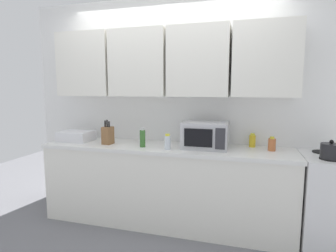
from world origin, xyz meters
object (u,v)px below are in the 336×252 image
at_px(knife_block, 108,135).
at_px(bottle_green_oil, 143,138).
at_px(microwave, 205,135).
at_px(bottle_spice_jar, 272,144).
at_px(bottle_yellow_mustard, 252,141).
at_px(kettle, 331,151).
at_px(bottle_clear_tall, 168,142).
at_px(dish_rack, 76,136).

distance_m(knife_block, bottle_green_oil, 0.45).
distance_m(microwave, knife_block, 1.12).
height_order(microwave, bottle_spice_jar, microwave).
relative_size(knife_block, bottle_yellow_mustard, 1.87).
distance_m(microwave, bottle_yellow_mustard, 0.53).
height_order(bottle_spice_jar, bottle_yellow_mustard, bottle_yellow_mustard).
bearing_deg(kettle, bottle_clear_tall, 179.88).
bearing_deg(bottle_clear_tall, microwave, 25.60).
bearing_deg(kettle, dish_rack, 176.66).
xyz_separation_m(knife_block, bottle_spice_jar, (1.79, 0.14, -0.04)).
distance_m(kettle, bottle_green_oil, 1.83).
bearing_deg(bottle_green_oil, bottle_clear_tall, -8.00).
height_order(kettle, knife_block, knife_block).
height_order(dish_rack, bottle_clear_tall, bottle_clear_tall).
bearing_deg(bottle_clear_tall, bottle_yellow_mustard, 23.12).
height_order(microwave, knife_block, knife_block).
bearing_deg(knife_block, bottle_spice_jar, 4.55).
bearing_deg(bottle_clear_tall, knife_block, 173.37).
distance_m(dish_rack, bottle_green_oil, 0.92).
distance_m(microwave, dish_rack, 1.59).
relative_size(microwave, bottle_clear_tall, 2.91).
bearing_deg(microwave, dish_rack, -179.21).
height_order(microwave, bottle_clear_tall, microwave).
xyz_separation_m(knife_block, bottle_green_oil, (0.45, -0.04, -0.01)).
relative_size(dish_rack, bottle_spice_jar, 2.58).
distance_m(microwave, bottle_spice_jar, 0.69).
relative_size(microwave, bottle_green_oil, 2.25).
bearing_deg(dish_rack, bottle_spice_jar, 1.83).
bearing_deg(microwave, bottle_clear_tall, -154.40).
bearing_deg(dish_rack, kettle, -3.34).
height_order(microwave, dish_rack, microwave).
relative_size(dish_rack, bottle_clear_tall, 2.30).
bearing_deg(microwave, bottle_yellow_mustard, 21.16).
bearing_deg(kettle, knife_block, 177.75).
relative_size(microwave, dish_rack, 1.26).
distance_m(kettle, bottle_yellow_mustard, 0.77).
relative_size(bottle_yellow_mustard, bottle_green_oil, 0.71).
bearing_deg(dish_rack, bottle_yellow_mustard, 5.83).
height_order(dish_rack, bottle_spice_jar, bottle_spice_jar).
relative_size(microwave, bottle_spice_jar, 3.26).
bearing_deg(knife_block, bottle_yellow_mustard, 9.97).
distance_m(kettle, knife_block, 2.28).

